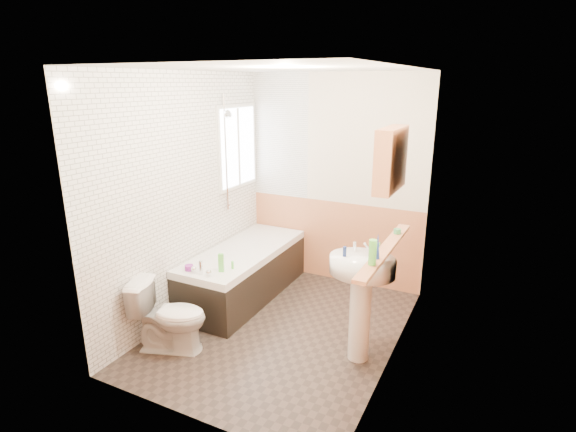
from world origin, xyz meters
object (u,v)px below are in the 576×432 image
(bathtub, at_px, (244,271))
(medicine_cabinet, at_px, (391,159))
(toilet, at_px, (170,316))
(sink, at_px, (361,287))
(pine_shelf, at_px, (385,250))

(bathtub, distance_m, medicine_cabinet, 2.38)
(toilet, distance_m, medicine_cabinet, 2.40)
(sink, height_order, medicine_cabinet, medicine_cabinet)
(toilet, bearing_deg, sink, -87.50)
(sink, bearing_deg, bathtub, 144.27)
(bathtub, bearing_deg, sink, -21.13)
(bathtub, xyz_separation_m, toilet, (-0.03, -1.24, 0.04))
(toilet, relative_size, medicine_cabinet, 1.25)
(toilet, distance_m, sink, 1.76)
(bathtub, bearing_deg, pine_shelf, -20.77)
(bathtub, distance_m, toilet, 1.24)
(toilet, xyz_separation_m, sink, (1.60, 0.63, 0.36))
(toilet, distance_m, pine_shelf, 2.04)
(toilet, relative_size, sink, 0.62)
(pine_shelf, height_order, medicine_cabinet, medicine_cabinet)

